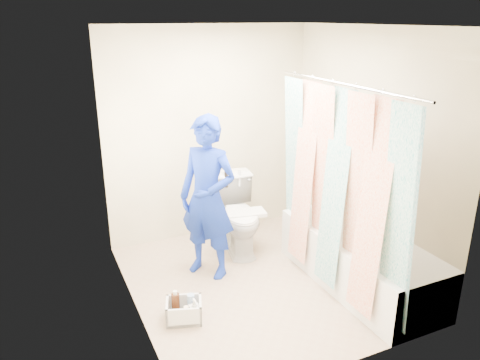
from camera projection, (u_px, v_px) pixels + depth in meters
name	position (u px, v px, depth m)	size (l,w,h in m)	color
floor	(260.00, 282.00, 4.60)	(2.60, 2.60, 0.00)	tan
ceiling	(264.00, 25.00, 3.81)	(2.40, 2.60, 0.02)	silver
wall_back	(209.00, 134.00, 5.32)	(2.40, 0.02, 2.40)	beige
wall_front	(352.00, 220.00, 3.09)	(2.40, 0.02, 2.40)	beige
wall_left	(128.00, 185.00, 3.73)	(0.02, 2.60, 2.40)	beige
wall_right	(368.00, 150.00, 4.68)	(0.02, 2.60, 2.40)	beige
bathtub	(359.00, 259.00, 4.49)	(0.70, 1.75, 0.50)	white
curtain_rod	(344.00, 84.00, 3.80)	(0.02, 0.02, 1.90)	silver
shower_curtain	(336.00, 191.00, 4.11)	(0.06, 1.75, 1.80)	white
toilet	(239.00, 215.00, 5.13)	(0.46, 0.80, 0.82)	silver
tank_lid	(242.00, 214.00, 4.98)	(0.50, 0.22, 0.04)	silver
tank_internals	(230.00, 175.00, 5.18)	(0.20, 0.08, 0.27)	black
plumber	(208.00, 198.00, 4.51)	(0.59, 0.39, 1.62)	navy
cleaning_caddy	(185.00, 311.00, 4.00)	(0.36, 0.33, 0.23)	silver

